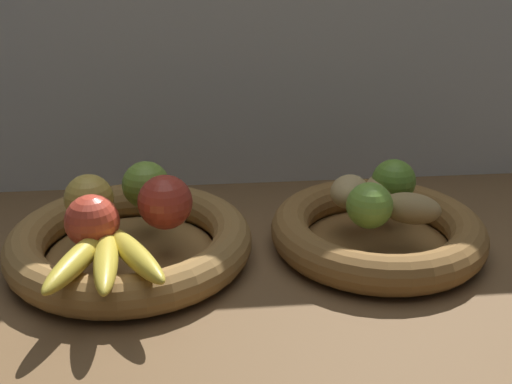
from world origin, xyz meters
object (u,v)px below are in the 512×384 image
(lime_near, at_px, (370,206))
(apple_golden_left, at_px, (89,198))
(potato_small, at_px, (410,208))
(apple_green_back, at_px, (146,185))
(fruit_bowl_right, at_px, (377,232))
(potato_back, at_px, (385,187))
(fruit_bowl_left, at_px, (130,243))
(apple_red_front, at_px, (92,221))
(banana_bunch_front, at_px, (106,256))
(apple_red_right, at_px, (165,202))
(potato_oblong, at_px, (350,192))
(lime_far, at_px, (394,181))

(lime_near, bearing_deg, apple_golden_left, 171.52)
(potato_small, bearing_deg, apple_green_back, 166.27)
(fruit_bowl_right, xyz_separation_m, potato_back, (0.02, 0.04, 0.05))
(potato_back, height_order, lime_near, lime_near)
(fruit_bowl_left, xyz_separation_m, apple_green_back, (0.02, 0.05, 0.06))
(apple_red_front, height_order, potato_small, apple_red_front)
(banana_bunch_front, bearing_deg, apple_golden_left, 105.90)
(fruit_bowl_right, relative_size, lime_near, 4.88)
(fruit_bowl_left, relative_size, apple_red_right, 4.60)
(banana_bunch_front, xyz_separation_m, potato_back, (0.38, 0.16, 0.01))
(apple_golden_left, height_order, banana_bunch_front, apple_golden_left)
(apple_red_right, relative_size, potato_oblong, 1.04)
(apple_red_front, distance_m, banana_bunch_front, 0.06)
(potato_back, bearing_deg, apple_golden_left, -176.12)
(banana_bunch_front, distance_m, lime_near, 0.34)
(fruit_bowl_right, xyz_separation_m, apple_red_right, (-0.30, -0.01, 0.07))
(fruit_bowl_right, distance_m, apple_red_right, 0.30)
(lime_near, bearing_deg, fruit_bowl_left, 173.01)
(apple_red_right, relative_size, potato_small, 0.89)
(fruit_bowl_right, relative_size, potato_oblong, 4.32)
(fruit_bowl_left, distance_m, apple_golden_left, 0.08)
(potato_oblong, xyz_separation_m, lime_near, (0.01, -0.07, 0.01))
(apple_red_front, xyz_separation_m, lime_near, (0.36, 0.02, -0.00))
(apple_golden_left, height_order, lime_far, apple_golden_left)
(fruit_bowl_right, bearing_deg, potato_oblong, 142.13)
(fruit_bowl_right, xyz_separation_m, lime_near, (-0.03, -0.04, 0.06))
(apple_red_right, height_order, potato_oblong, apple_red_right)
(apple_golden_left, xyz_separation_m, lime_near, (0.37, -0.06, -0.00))
(apple_green_back, height_order, lime_near, apple_green_back)
(banana_bunch_front, bearing_deg, apple_red_right, 56.16)
(fruit_bowl_right, distance_m, potato_back, 0.07)
(banana_bunch_front, distance_m, lime_far, 0.42)
(fruit_bowl_right, relative_size, banana_bunch_front, 1.77)
(banana_bunch_front, bearing_deg, potato_small, 11.57)
(potato_back, bearing_deg, fruit_bowl_right, -114.44)
(potato_back, bearing_deg, potato_oblong, -164.05)
(banana_bunch_front, relative_size, potato_small, 2.08)
(apple_green_back, xyz_separation_m, lime_near, (0.30, -0.09, -0.00))
(apple_golden_left, distance_m, lime_far, 0.43)
(fruit_bowl_left, relative_size, apple_green_back, 4.95)
(fruit_bowl_right, height_order, apple_red_right, apple_red_right)
(fruit_bowl_right, distance_m, apple_golden_left, 0.40)
(potato_small, bearing_deg, potato_oblong, 138.58)
(banana_bunch_front, height_order, potato_small, potato_small)
(apple_red_right, bearing_deg, banana_bunch_front, -123.84)
(apple_green_back, distance_m, lime_far, 0.36)
(potato_small, bearing_deg, apple_red_right, 176.77)
(apple_green_back, xyz_separation_m, potato_oblong, (0.29, -0.03, -0.01))
(fruit_bowl_left, xyz_separation_m, lime_near, (0.32, -0.04, 0.06))
(fruit_bowl_right, relative_size, potato_small, 3.70)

